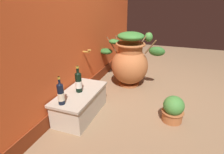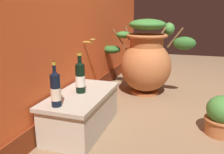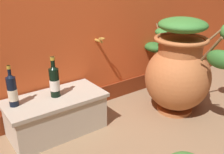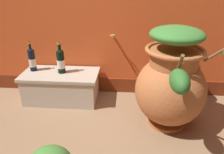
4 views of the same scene
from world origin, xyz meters
The scene contains 4 objects.
terracotta_urn centered at (0.43, 0.55, 0.42)m, with size 0.74×1.14×0.88m.
stone_ledge centered at (-0.64, 0.88, 0.17)m, with size 0.79×0.40×0.31m.
wine_bottle_left centered at (-0.62, 0.90, 0.45)m, with size 0.08×0.08×0.33m.
wine_bottle_middle centered at (-0.94, 0.93, 0.44)m, with size 0.07×0.07×0.31m.
Camera 4 is at (0.05, -1.10, 1.22)m, focal length 34.58 mm.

